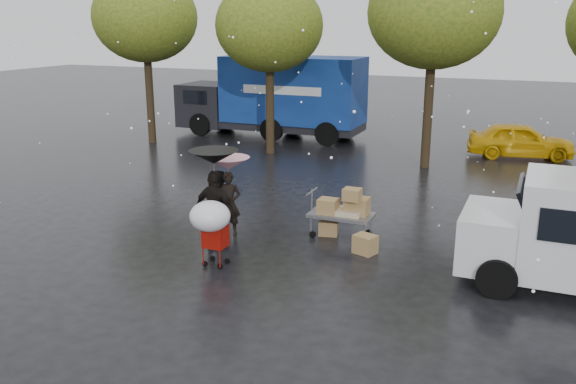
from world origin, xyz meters
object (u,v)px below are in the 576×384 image
at_px(vendor_cart, 345,208).
at_px(yellow_taxi, 521,140).
at_px(blue_truck, 275,97).
at_px(shopping_cart, 211,220).
at_px(person_pink, 229,204).
at_px(person_black, 216,211).

xyz_separation_m(vendor_cart, yellow_taxi, (3.38, 10.98, -0.07)).
bearing_deg(vendor_cart, blue_truck, 121.18).
distance_m(shopping_cart, blue_truck, 15.02).
height_order(person_pink, yellow_taxi, person_pink).
xyz_separation_m(blue_truck, yellow_taxi, (10.24, -0.35, -1.10)).
height_order(shopping_cart, yellow_taxi, shopping_cart).
bearing_deg(vendor_cart, person_pink, -161.30).
height_order(vendor_cart, yellow_taxi, yellow_taxi).
xyz_separation_m(person_black, blue_truck, (-4.44, 13.19, 0.84)).
relative_size(person_pink, shopping_cart, 1.06).
xyz_separation_m(person_black, yellow_taxi, (5.80, 12.84, -0.26)).
height_order(person_pink, vendor_cart, person_pink).
bearing_deg(yellow_taxi, blue_truck, 78.93).
relative_size(shopping_cart, yellow_taxi, 0.38).
distance_m(vendor_cart, yellow_taxi, 11.49).
xyz_separation_m(vendor_cart, shopping_cart, (-1.96, -2.85, 0.34)).
relative_size(shopping_cart, blue_truck, 0.18).
bearing_deg(blue_truck, shopping_cart, -70.96).
distance_m(person_pink, blue_truck, 12.97).
height_order(vendor_cart, shopping_cart, shopping_cart).
bearing_deg(yellow_taxi, person_pink, 144.13).
relative_size(vendor_cart, yellow_taxi, 0.40).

